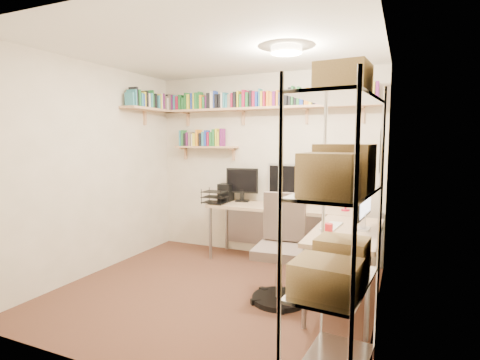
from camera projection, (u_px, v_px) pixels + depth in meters
name	position (u px, v px, depth m)	size (l,w,h in m)	color
ground	(214.00, 292.00, 3.96)	(3.20, 3.20, 0.00)	#4A2C1F
room_shell	(213.00, 145.00, 3.79)	(3.24, 3.04, 2.52)	beige
wall_shelves	(231.00, 108.00, 5.09)	(3.12, 1.09, 0.80)	tan
corner_desk	(286.00, 211.00, 4.56)	(2.29, 1.94, 1.29)	#CFAA86
office_chair	(281.00, 256.00, 3.73)	(0.56, 0.57, 1.07)	black
wire_rack	(337.00, 203.00, 2.28)	(0.48, 0.88, 2.06)	silver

